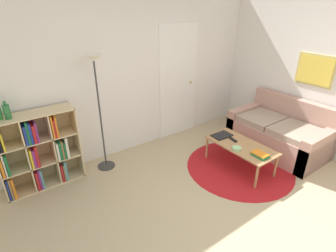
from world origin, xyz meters
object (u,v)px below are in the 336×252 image
object	(u,v)px
coffee_table	(241,147)
floor_lamp	(96,82)
bottle_right	(7,112)
couch	(280,133)
bowl	(237,148)
bookshelf	(37,151)
laptop	(222,135)

from	to	relation	value
coffee_table	floor_lamp	bearing A→B (deg)	144.31
floor_lamp	bottle_right	xyz separation A→B (m)	(-1.10, 0.09, -0.20)
bottle_right	couch	bearing A→B (deg)	-19.09
floor_lamp	coffee_table	world-z (taller)	floor_lamp
couch	bowl	size ratio (longest dim) A/B	11.73
floor_lamp	coffee_table	distance (m)	2.31
bottle_right	bookshelf	bearing A→B (deg)	7.98
floor_lamp	bowl	xyz separation A→B (m)	(1.52, -1.28, -0.95)
couch	bottle_right	bearing A→B (deg)	160.91
laptop	bowl	distance (m)	0.45
floor_lamp	bowl	world-z (taller)	floor_lamp
laptop	bowl	xyz separation A→B (m)	(-0.14, -0.43, 0.01)
couch	bowl	world-z (taller)	couch
couch	coffee_table	xyz separation A→B (m)	(-1.02, 0.02, 0.06)
couch	bottle_right	distance (m)	4.13
bowl	floor_lamp	bearing A→B (deg)	139.82
bowl	bottle_right	size ratio (longest dim) A/B	0.58
coffee_table	bottle_right	xyz separation A→B (m)	(-2.79, 1.30, 0.81)
bookshelf	coffee_table	distance (m)	2.91
laptop	bottle_right	bearing A→B (deg)	161.28
floor_lamp	bottle_right	world-z (taller)	floor_lamp
floor_lamp	bottle_right	size ratio (longest dim) A/B	7.76
floor_lamp	bookshelf	bearing A→B (deg)	172.64
bookshelf	bottle_right	size ratio (longest dim) A/B	4.80
floor_lamp	coffee_table	xyz separation A→B (m)	(1.69, -1.21, -1.01)
coffee_table	laptop	world-z (taller)	laptop
laptop	floor_lamp	bearing A→B (deg)	152.87
coffee_table	bowl	distance (m)	0.20
bookshelf	couch	size ratio (longest dim) A/B	0.70
laptop	bowl	world-z (taller)	bowl
bowl	bookshelf	bearing A→B (deg)	149.93
bookshelf	bowl	xyz separation A→B (m)	(2.41, -1.40, -0.12)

